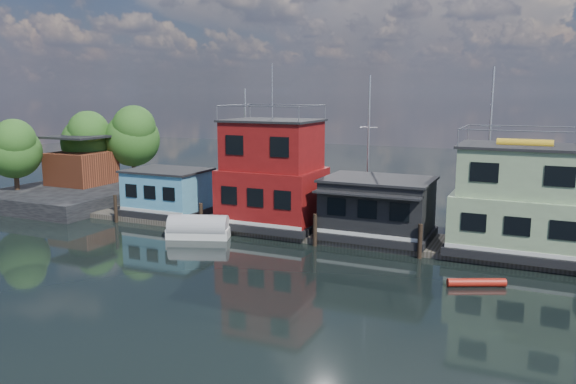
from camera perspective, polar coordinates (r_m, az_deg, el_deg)
The scene contains 11 objects.
ground at distance 28.47m, azimuth 3.41°, elevation -10.97°, with size 160.00×160.00×0.00m, color black.
dock at distance 39.33m, azimuth 9.70°, elevation -4.79°, with size 48.00×5.00×0.40m, color #595147.
houseboat_blue at distance 46.61m, azimuth -12.13°, elevation 0.00°, with size 6.40×4.90×3.66m.
houseboat_red at distance 41.42m, azimuth -1.58°, elevation 1.63°, with size 7.40×5.90×11.86m.
houseboat_dark at distance 38.93m, azimuth 9.08°, elevation -1.57°, with size 7.40×6.10×4.06m.
houseboat_green at distance 37.45m, azimuth 22.53°, elevation -0.93°, with size 8.40×5.90×7.03m.
pilings at distance 36.57m, azimuth 8.12°, elevation -4.43°, with size 42.28×0.28×2.20m.
background_masts at distance 43.34m, azimuth 18.05°, elevation 3.44°, with size 36.40×0.16×12.00m.
shore at distance 57.50m, azimuth -20.12°, elevation 2.91°, with size 12.40×15.72×8.24m.
red_kayak at distance 31.91m, azimuth 18.61°, elevation -8.71°, with size 0.45×0.45×3.10m, color #B21E12.
tarp_runabout at distance 40.38m, azimuth -9.08°, elevation -3.70°, with size 4.68×3.09×1.77m.
Camera 1 is at (9.40, -24.84, 10.27)m, focal length 35.00 mm.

